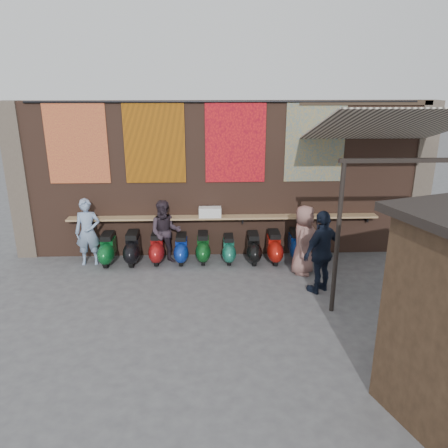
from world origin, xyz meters
The scene contains 29 objects.
ground centered at (0.00, 0.00, 0.00)m, with size 70.00×70.00×0.00m, color #474749.
brick_wall centered at (0.00, 2.70, 2.00)m, with size 10.00×0.40×4.00m, color brown.
pier_left centered at (-5.20, 2.70, 2.00)m, with size 0.50×0.50×4.00m, color #4C4238.
pier_right centered at (5.20, 2.70, 2.00)m, with size 0.50×0.50×4.00m, color #4C4238.
eating_counter centered at (0.00, 2.33, 1.10)m, with size 8.00×0.32×0.05m, color #9E7A51.
shelf_box centered at (-0.35, 2.30, 1.25)m, with size 0.57×0.27×0.25m, color white.
tapestry_redgold centered at (-3.60, 2.48, 3.00)m, with size 1.50×0.02×2.00m, color maroon.
tapestry_sun centered at (-1.70, 2.48, 3.00)m, with size 1.50×0.02×2.00m, color orange.
tapestry_orange centered at (0.30, 2.48, 3.00)m, with size 1.50×0.02×2.00m, color red.
tapestry_multi centered at (2.30, 2.48, 3.00)m, with size 1.50×0.02×2.00m, color #275E8F.
hang_rail centered at (0.00, 2.47, 3.98)m, with size 0.06×0.06×9.50m, color black.
scooter_stool_0 centered at (-2.96, 1.99, 0.39)m, with size 0.37×0.83×0.78m, color #0C5723, non-canonical shape.
scooter_stool_1 centered at (-2.33, 2.01, 0.40)m, with size 0.38×0.85×0.80m, color black, non-canonical shape.
scooter_stool_2 centered at (-1.71, 2.05, 0.38)m, with size 0.36×0.81×0.77m, color maroon, non-canonical shape.
scooter_stool_3 centered at (-1.09, 2.02, 0.36)m, with size 0.34×0.76×0.72m, color #0E2E9A, non-canonical shape.
scooter_stool_4 centered at (-0.54, 2.05, 0.37)m, with size 0.35×0.79×0.75m, color #0F4B1B, non-canonical shape.
scooter_stool_5 centered at (0.12, 1.99, 0.34)m, with size 0.33×0.72×0.69m, color #1B6C55, non-canonical shape.
scooter_stool_6 centered at (0.75, 1.97, 0.38)m, with size 0.36×0.79×0.76m, color black, non-canonical shape.
scooter_stool_7 centered at (1.28, 1.96, 0.39)m, with size 0.37×0.83×0.79m, color #AB160D, non-canonical shape.
scooter_stool_8 centered at (1.88, 2.04, 0.40)m, with size 0.38×0.84×0.79m, color navy, non-canonical shape.
diner_left centered at (-3.42, 2.00, 0.86)m, with size 0.62×0.41×1.71m, color #7F96B9.
diner_right centered at (-1.48, 2.00, 0.83)m, with size 0.80×0.62×1.65m, color #2E242D.
shopper_navy centered at (2.07, 0.28, 0.93)m, with size 1.09×0.46×1.86m, color black.
shopper_tan centered at (1.88, 1.26, 0.85)m, with size 0.83×0.54×1.70m, color #885D56.
stall_shelf centered at (3.23, -2.62, 1.04)m, with size 2.19×0.10×0.06m, color #473321.
awning_canvas centered at (3.50, 0.90, 3.55)m, with size 3.20×3.40×0.03m, color beige.
awning_ledger centered at (3.50, 2.49, 3.95)m, with size 3.30×0.08×0.12m, color #33261C.
awning_header centered at (3.50, -0.60, 3.08)m, with size 3.00×0.08×0.08m, color black.
awning_post_left centered at (2.10, -0.60, 1.55)m, with size 0.09×0.09×3.10m, color black.
Camera 1 is at (-0.39, -8.42, 4.49)m, focal length 35.00 mm.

